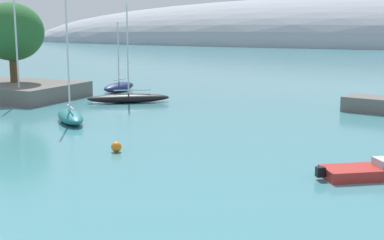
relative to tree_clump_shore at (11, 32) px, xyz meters
name	(u,v)px	position (x,y,z in m)	size (l,w,h in m)	color
shore_outcrop	(4,90)	(-0.84, -0.69, -6.19)	(15.89, 10.17, 1.61)	#66605B
tree_clump_shore	(11,32)	(0.00, 0.00, 0.00)	(6.86, 6.86, 8.50)	brown
sailboat_teal_near_shore	(70,116)	(15.03, -10.33, -6.43)	(5.34, 5.18, 9.59)	#1E6B70
sailboat_black_mid_mooring	(129,98)	(13.63, 1.17, -6.47)	(7.82, 6.14, 9.77)	black
sailboat_grey_outer_mooring	(20,98)	(3.82, -3.58, -6.42)	(6.78, 2.86, 10.70)	gray
sailboat_navy_end_of_line	(119,86)	(7.87, 8.69, -6.41)	(2.17, 6.11, 8.08)	navy
motorboat_red_foreground	(374,171)	(38.74, -16.62, -6.67)	(5.44, 4.50, 0.96)	red
mooring_buoy_orange	(116,147)	(23.67, -17.31, -6.67)	(0.65, 0.65, 0.65)	orange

